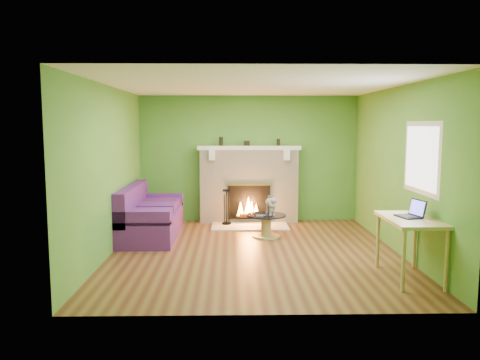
% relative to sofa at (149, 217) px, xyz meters
% --- Properties ---
extents(floor, '(5.00, 5.00, 0.00)m').
position_rel_sofa_xyz_m(floor, '(1.86, -1.07, -0.36)').
color(floor, '#512817').
rests_on(floor, ground).
extents(ceiling, '(5.00, 5.00, 0.00)m').
position_rel_sofa_xyz_m(ceiling, '(1.86, -1.07, 2.24)').
color(ceiling, white).
rests_on(ceiling, wall_back).
extents(wall_back, '(5.00, 0.00, 5.00)m').
position_rel_sofa_xyz_m(wall_back, '(1.86, 1.43, 0.94)').
color(wall_back, '#467F29').
rests_on(wall_back, floor).
extents(wall_front, '(5.00, 0.00, 5.00)m').
position_rel_sofa_xyz_m(wall_front, '(1.86, -3.57, 0.94)').
color(wall_front, '#467F29').
rests_on(wall_front, floor).
extents(wall_left, '(0.00, 5.00, 5.00)m').
position_rel_sofa_xyz_m(wall_left, '(-0.39, -1.07, 0.94)').
color(wall_left, '#467F29').
rests_on(wall_left, floor).
extents(wall_right, '(0.00, 5.00, 5.00)m').
position_rel_sofa_xyz_m(wall_right, '(4.11, -1.07, 0.94)').
color(wall_right, '#467F29').
rests_on(wall_right, floor).
extents(window_frame, '(0.00, 1.20, 1.20)m').
position_rel_sofa_xyz_m(window_frame, '(4.10, -1.97, 1.19)').
color(window_frame, silver).
rests_on(window_frame, wall_right).
extents(window_pane, '(0.00, 1.06, 1.06)m').
position_rel_sofa_xyz_m(window_pane, '(4.09, -1.97, 1.19)').
color(window_pane, white).
rests_on(window_pane, wall_right).
extents(fireplace, '(2.10, 0.46, 1.58)m').
position_rel_sofa_xyz_m(fireplace, '(1.86, 1.25, 0.42)').
color(fireplace, beige).
rests_on(fireplace, floor).
extents(hearth, '(1.50, 0.75, 0.03)m').
position_rel_sofa_xyz_m(hearth, '(1.86, 0.73, -0.34)').
color(hearth, beige).
rests_on(hearth, floor).
extents(mantel, '(2.10, 0.28, 0.08)m').
position_rel_sofa_xyz_m(mantel, '(1.86, 1.23, 1.18)').
color(mantel, silver).
rests_on(mantel, fireplace).
extents(sofa, '(0.92, 2.04, 0.92)m').
position_rel_sofa_xyz_m(sofa, '(0.00, 0.00, 0.00)').
color(sofa, '#48175A').
rests_on(sofa, floor).
extents(coffee_table, '(0.71, 0.71, 0.40)m').
position_rel_sofa_xyz_m(coffee_table, '(2.12, -0.07, -0.12)').
color(coffee_table, '#D6B473').
rests_on(coffee_table, floor).
extents(desk, '(0.63, 1.09, 0.81)m').
position_rel_sofa_xyz_m(desk, '(3.81, -2.42, 0.35)').
color(desk, '#D6B473').
rests_on(desk, floor).
extents(cat, '(0.29, 0.57, 0.34)m').
position_rel_sofa_xyz_m(cat, '(2.20, -0.02, 0.22)').
color(cat, slate).
rests_on(cat, coffee_table).
extents(remote_silver, '(0.17, 0.05, 0.02)m').
position_rel_sofa_xyz_m(remote_silver, '(2.02, -0.19, 0.06)').
color(remote_silver, gray).
rests_on(remote_silver, coffee_table).
extents(remote_black, '(0.16, 0.04, 0.02)m').
position_rel_sofa_xyz_m(remote_black, '(2.14, -0.25, 0.06)').
color(remote_black, black).
rests_on(remote_black, coffee_table).
extents(laptop, '(0.34, 0.37, 0.23)m').
position_rel_sofa_xyz_m(laptop, '(3.79, -2.37, 0.57)').
color(laptop, black).
rests_on(laptop, desk).
extents(fire_tools, '(0.19, 0.19, 0.71)m').
position_rel_sofa_xyz_m(fire_tools, '(1.40, 0.88, 0.03)').
color(fire_tools, black).
rests_on(fire_tools, hearth).
extents(mantel_vase_left, '(0.08, 0.08, 0.18)m').
position_rel_sofa_xyz_m(mantel_vase_left, '(1.28, 1.26, 1.31)').
color(mantel_vase_left, black).
rests_on(mantel_vase_left, mantel).
extents(mantel_vase_right, '(0.07, 0.07, 0.14)m').
position_rel_sofa_xyz_m(mantel_vase_right, '(2.46, 1.26, 1.29)').
color(mantel_vase_right, black).
rests_on(mantel_vase_right, mantel).
extents(mantel_box, '(0.12, 0.08, 0.10)m').
position_rel_sofa_xyz_m(mantel_box, '(1.81, 1.26, 1.27)').
color(mantel_box, black).
rests_on(mantel_box, mantel).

